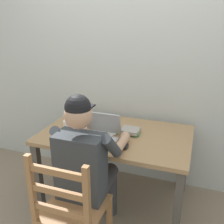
{
  "coord_description": "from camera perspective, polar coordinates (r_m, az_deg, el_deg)",
  "views": [
    {
      "loc": [
        0.66,
        -1.98,
        1.71
      ],
      "look_at": [
        -0.02,
        -0.05,
        0.95
      ],
      "focal_mm": 40.72,
      "sensor_mm": 36.0,
      "label": 1
    }
  ],
  "objects": [
    {
      "name": "seated_person",
      "position": [
        1.95,
        -5.61,
        -11.23
      ],
      "size": [
        0.5,
        0.6,
        1.25
      ],
      "color": "#33383D",
      "rests_on": "ground"
    },
    {
      "name": "paper_pile_near_laptop",
      "position": [
        2.32,
        -1.51,
        -4.42
      ],
      "size": [
        0.26,
        0.24,
        0.01
      ],
      "primitive_type": "cube",
      "rotation": [
        0.0,
        0.0,
        -0.22
      ],
      "color": "white",
      "rests_on": "desk"
    },
    {
      "name": "book_stack_main",
      "position": [
        2.29,
        4.14,
        -4.31
      ],
      "size": [
        0.18,
        0.15,
        0.05
      ],
      "color": "#38844C",
      "rests_on": "desk"
    },
    {
      "name": "ground_plane",
      "position": [
        2.7,
        0.77,
        -18.86
      ],
      "size": [
        8.0,
        8.0,
        0.0
      ],
      "primitive_type": "plane",
      "color": "gray"
    },
    {
      "name": "coffee_mug_white",
      "position": [
        2.4,
        -9.78,
        -2.89
      ],
      "size": [
        0.12,
        0.09,
        0.09
      ],
      "color": "white",
      "rests_on": "desk"
    },
    {
      "name": "laptop",
      "position": [
        2.18,
        -2.95,
        -4.86
      ],
      "size": [
        0.33,
        0.32,
        0.22
      ],
      "color": "#ADAFB2",
      "rests_on": "desk"
    },
    {
      "name": "wooden_chair",
      "position": [
        1.88,
        -9.18,
        -21.24
      ],
      "size": [
        0.42,
        0.42,
        0.95
      ],
      "color": "olive",
      "rests_on": "ground"
    },
    {
      "name": "back_wall",
      "position": [
        2.6,
        4.46,
        11.29
      ],
      "size": [
        6.0,
        0.04,
        2.6
      ],
      "color": "beige",
      "rests_on": "ground"
    },
    {
      "name": "coffee_mug_dark",
      "position": [
        2.41,
        -4.88,
        -2.49
      ],
      "size": [
        0.11,
        0.08,
        0.09
      ],
      "color": "#38281E",
      "rests_on": "desk"
    },
    {
      "name": "desk",
      "position": [
        2.35,
        0.84,
        -6.79
      ],
      "size": [
        1.34,
        0.83,
        0.73
      ],
      "color": "#9E7A51",
      "rests_on": "ground"
    },
    {
      "name": "computer_mouse",
      "position": [
        2.06,
        2.87,
        -7.63
      ],
      "size": [
        0.06,
        0.1,
        0.03
      ],
      "primitive_type": "ellipsoid",
      "color": "black",
      "rests_on": "desk"
    }
  ]
}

